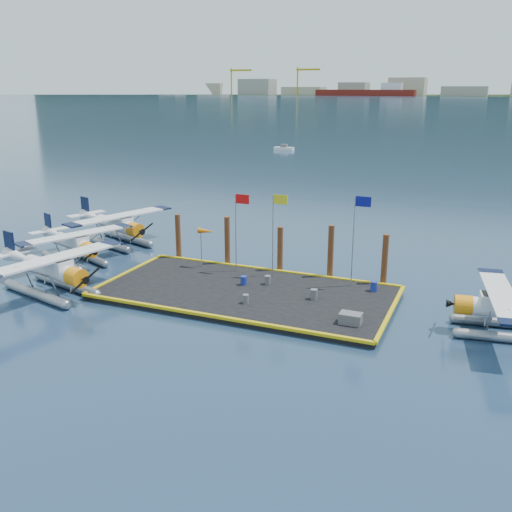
{
  "coord_description": "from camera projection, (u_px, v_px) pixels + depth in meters",
  "views": [
    {
      "loc": [
        15.06,
        -34.18,
        14.07
      ],
      "look_at": [
        -0.09,
        2.0,
        2.36
      ],
      "focal_mm": 40.0,
      "sensor_mm": 36.0,
      "label": 1
    }
  ],
  "objects": [
    {
      "name": "drum_4",
      "position": [
        374.0,
        286.0,
        39.53
      ],
      "size": [
        0.49,
        0.49,
        0.68
      ],
      "primitive_type": "cylinder",
      "color": "navy",
      "rests_on": "dock"
    },
    {
      "name": "ground",
      "position": [
        246.0,
        296.0,
        39.81
      ],
      "size": [
        4000.0,
        4000.0,
        0.0
      ],
      "primitive_type": "plane",
      "color": "#192C4C",
      "rests_on": "ground"
    },
    {
      "name": "piling_4",
      "position": [
        385.0,
        262.0,
        40.87
      ],
      "size": [
        0.44,
        0.44,
        4.0
      ],
      "primitive_type": "cylinder",
      "color": "#4E2C16",
      "rests_on": "ground"
    },
    {
      "name": "piling_1",
      "position": [
        227.0,
        242.0,
        45.47
      ],
      "size": [
        0.44,
        0.44,
        4.2
      ],
      "primitive_type": "cylinder",
      "color": "#4E2C16",
      "rests_on": "ground"
    },
    {
      "name": "crate",
      "position": [
        351.0,
        318.0,
        34.12
      ],
      "size": [
        1.32,
        0.88,
        0.66
      ],
      "primitive_type": "cube",
      "color": "#515155",
      "rests_on": "dock"
    },
    {
      "name": "dock",
      "position": [
        246.0,
        293.0,
        39.76
      ],
      "size": [
        20.0,
        10.0,
        0.4
      ],
      "primitive_type": "cube",
      "color": "black",
      "rests_on": "ground"
    },
    {
      "name": "drum_1",
      "position": [
        246.0,
        299.0,
        37.33
      ],
      "size": [
        0.42,
        0.42,
        0.59
      ],
      "primitive_type": "cylinder",
      "color": "#515155",
      "rests_on": "dock"
    },
    {
      "name": "drum_0",
      "position": [
        244.0,
        280.0,
        40.8
      ],
      "size": [
        0.45,
        0.45,
        0.63
      ],
      "primitive_type": "cylinder",
      "color": "navy",
      "rests_on": "dock"
    },
    {
      "name": "seaplane_b",
      "position": [
        75.0,
        246.0,
        46.76
      ],
      "size": [
        8.95,
        9.41,
        3.44
      ],
      "rotation": [
        0.0,
        0.0,
        -1.98
      ],
      "color": "gray",
      "rests_on": "ground"
    },
    {
      "name": "flagpole_yellow",
      "position": [
        275.0,
        223.0,
        41.62
      ],
      "size": [
        1.14,
        0.08,
        6.2
      ],
      "color": "gray",
      "rests_on": "dock"
    },
    {
      "name": "seaplane_c",
      "position": [
        118.0,
        227.0,
        52.22
      ],
      "size": [
        9.93,
        10.56,
        3.8
      ],
      "rotation": [
        0.0,
        0.0,
        -1.92
      ],
      "color": "gray",
      "rests_on": "ground"
    },
    {
      "name": "seaplane_a",
      "position": [
        53.0,
        272.0,
        39.6
      ],
      "size": [
        9.84,
        10.62,
        3.77
      ],
      "rotation": [
        0.0,
        0.0,
        -1.82
      ],
      "color": "gray",
      "rests_on": "ground"
    },
    {
      "name": "drum_2",
      "position": [
        314.0,
        294.0,
        38.02
      ],
      "size": [
        0.49,
        0.49,
        0.69
      ],
      "primitive_type": "cylinder",
      "color": "#515155",
      "rests_on": "dock"
    },
    {
      "name": "piling_3",
      "position": [
        331.0,
        253.0,
        42.31
      ],
      "size": [
        0.44,
        0.44,
        4.3
      ],
      "primitive_type": "cylinder",
      "color": "#4E2C16",
      "rests_on": "ground"
    },
    {
      "name": "piling_0",
      "position": [
        178.0,
        238.0,
        47.16
      ],
      "size": [
        0.44,
        0.44,
        4.0
      ],
      "primitive_type": "cylinder",
      "color": "#4E2C16",
      "rests_on": "ground"
    },
    {
      "name": "seaplane_d",
      "position": [
        506.0,
        311.0,
        33.22
      ],
      "size": [
        8.78,
        9.64,
        3.41
      ],
      "rotation": [
        0.0,
        0.0,
        1.72
      ],
      "color": "gray",
      "rests_on": "ground"
    },
    {
      "name": "flagpole_red",
      "position": [
        238.0,
        220.0,
        42.76
      ],
      "size": [
        1.14,
        0.08,
        6.0
      ],
      "color": "gray",
      "rests_on": "dock"
    },
    {
      "name": "piling_2",
      "position": [
        280.0,
        251.0,
        43.86
      ],
      "size": [
        0.44,
        0.44,
        3.8
      ],
      "primitive_type": "cylinder",
      "color": "#4E2C16",
      "rests_on": "ground"
    },
    {
      "name": "dock_bumpers",
      "position": [
        246.0,
        289.0,
        39.67
      ],
      "size": [
        20.25,
        10.25,
        0.18
      ],
      "primitive_type": null,
      "color": "#C1A40B",
      "rests_on": "dock"
    },
    {
      "name": "drum_5",
      "position": [
        268.0,
        280.0,
        40.91
      ],
      "size": [
        0.45,
        0.45,
        0.63
      ],
      "primitive_type": "cylinder",
      "color": "#515155",
      "rests_on": "dock"
    },
    {
      "name": "windsock",
      "position": [
        206.0,
        232.0,
        44.11
      ],
      "size": [
        1.4,
        0.44,
        3.12
      ],
      "color": "gray",
      "rests_on": "dock"
    },
    {
      "name": "flagpole_blue",
      "position": [
        357.0,
        228.0,
        39.35
      ],
      "size": [
        1.14,
        0.08,
        6.5
      ],
      "color": "gray",
      "rests_on": "dock"
    }
  ]
}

